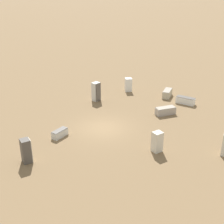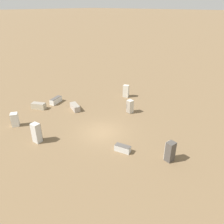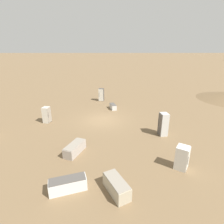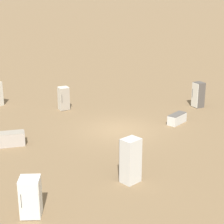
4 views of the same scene
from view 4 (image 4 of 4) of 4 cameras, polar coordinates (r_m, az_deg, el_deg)
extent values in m
plane|color=brown|center=(21.82, 1.17, -2.78)|extent=(1000.00, 1000.00, 0.00)
cube|color=beige|center=(25.67, -7.38, 2.08)|extent=(0.76, 0.69, 1.58)
cube|color=gray|center=(25.39, -7.14, 1.91)|extent=(0.64, 0.15, 1.52)
cylinder|color=#2D2D2D|center=(25.26, -7.62, 2.00)|extent=(0.02, 0.02, 0.55)
cube|color=silver|center=(23.21, 9.88, -1.03)|extent=(1.50, 0.87, 0.57)
cube|color=#56514C|center=(23.12, 9.92, -0.32)|extent=(1.44, 0.84, 0.04)
cube|color=white|center=(13.86, -12.32, -12.52)|extent=(0.97, 0.96, 1.47)
cube|color=silver|center=(13.56, -12.57, -13.28)|extent=(0.59, 0.42, 1.41)
cylinder|color=#2D2D2D|center=(13.54, -13.68, -13.04)|extent=(0.02, 0.02, 0.51)
cube|color=#A89E93|center=(20.31, -15.75, -4.05)|extent=(1.99, 1.37, 0.66)
cube|color=gray|center=(20.19, -15.83, -3.12)|extent=(1.91, 1.31, 0.04)
cube|color=silver|center=(15.69, 2.86, -7.41)|extent=(0.80, 0.68, 1.94)
cube|color=#56514C|center=(15.89, 2.03, -7.06)|extent=(0.71, 0.12, 1.86)
cylinder|color=#2D2D2D|center=(16.04, 2.61, -6.44)|extent=(0.02, 0.02, 0.68)
cube|color=#4C4742|center=(26.71, 13.04, 2.58)|extent=(0.72, 0.79, 1.76)
cube|color=silver|center=(26.52, 12.50, 2.51)|extent=(0.16, 0.66, 1.69)
cylinder|color=#2D2D2D|center=(26.66, 12.14, 2.81)|extent=(0.02, 0.02, 0.62)
camera|label=1|loc=(44.26, 2.38, 23.47)|focal=50.00mm
camera|label=2|loc=(26.18, 51.52, 20.59)|focal=35.00mm
camera|label=3|loc=(15.98, -52.51, 7.92)|focal=28.00mm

